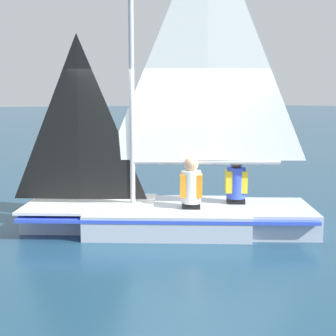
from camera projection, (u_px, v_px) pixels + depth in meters
ground_plane at (168, 228)px, 7.44m from camera, size 260.00×260.00×0.00m
sailboat_main at (171, 189)px, 7.35m from camera, size 3.88×4.46×4.88m
sailor_helm at (191, 192)px, 7.19m from camera, size 0.42×0.43×1.16m
sailor_crew at (236, 187)px, 7.54m from camera, size 0.42×0.43×1.16m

